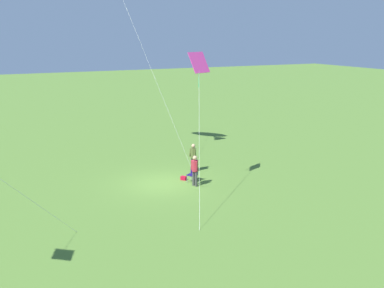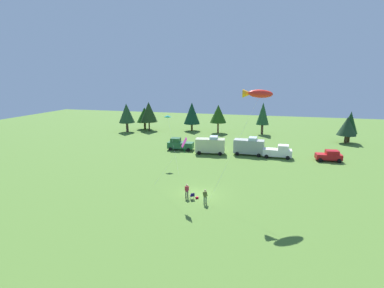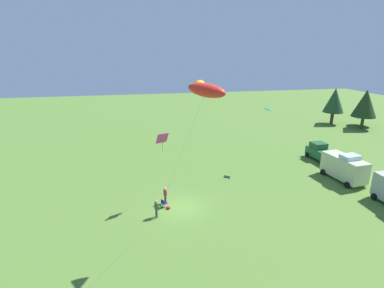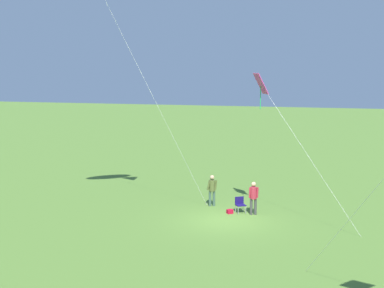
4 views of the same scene
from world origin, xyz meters
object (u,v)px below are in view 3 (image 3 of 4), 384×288
at_px(backpack_on_grass, 168,208).
at_px(kite_diamond_rainbow, 163,139).
at_px(kite_large_fish, 205,90).
at_px(van_camper_beige, 344,167).
at_px(truck_green_flatbed, 321,153).
at_px(kite_delta_teal, 268,109).
at_px(person_kite_flyer, 156,207).
at_px(folding_chair, 164,203).
at_px(person_spectator, 165,194).

xyz_separation_m(backpack_on_grass, kite_diamond_rainbow, (-1.54, -0.19, 6.56)).
bearing_deg(kite_large_fish, van_camper_beige, 115.20).
xyz_separation_m(truck_green_flatbed, kite_large_fish, (15.53, -20.75, 11.22)).
distance_m(backpack_on_grass, kite_delta_teal, 17.81).
bearing_deg(backpack_on_grass, person_kite_flyer, -44.29).
bearing_deg(folding_chair, person_spectator, 40.72).
xyz_separation_m(person_spectator, kite_large_fish, (7.58, 2.08, 11.30)).
relative_size(backpack_on_grass, kite_large_fish, 0.02).
relative_size(truck_green_flatbed, kite_large_fish, 0.40).
height_order(folding_chair, backpack_on_grass, folding_chair).
relative_size(van_camper_beige, kite_large_fish, 0.43).
distance_m(person_spectator, van_camper_beige, 21.48).
height_order(truck_green_flatbed, van_camper_beige, van_camper_beige).
relative_size(person_spectator, backpack_on_grass, 5.44).
bearing_deg(truck_green_flatbed, backpack_on_grass, 109.22).
distance_m(truck_green_flatbed, kite_large_fish, 28.24).
relative_size(kite_diamond_rainbow, kite_delta_teal, 0.90).
xyz_separation_m(backpack_on_grass, kite_delta_teal, (-8.36, 13.71, 7.69)).
bearing_deg(person_spectator, truck_green_flatbed, 4.44).
height_order(backpack_on_grass, kite_large_fish, kite_large_fish).
distance_m(van_camper_beige, kite_delta_teal, 11.27).
distance_m(kite_large_fish, kite_diamond_rainbow, 9.96).
bearing_deg(kite_delta_teal, truck_green_flatbed, 95.10).
xyz_separation_m(folding_chair, van_camper_beige, (-2.26, 21.67, 1.16)).
height_order(backpack_on_grass, van_camper_beige, van_camper_beige).
distance_m(person_spectator, kite_large_fish, 13.77).
height_order(person_spectator, van_camper_beige, van_camper_beige).
bearing_deg(van_camper_beige, kite_diamond_rainbow, -92.75).
relative_size(person_kite_flyer, kite_large_fish, 0.14).
height_order(person_kite_flyer, van_camper_beige, van_camper_beige).
height_order(kite_large_fish, kite_delta_teal, kite_large_fish).
xyz_separation_m(van_camper_beige, kite_large_fish, (9.10, -19.34, 10.68)).
bearing_deg(truck_green_flatbed, kite_delta_teal, 92.34).
distance_m(truck_green_flatbed, van_camper_beige, 6.61).
distance_m(person_kite_flyer, backpack_on_grass, 1.99).
xyz_separation_m(kite_large_fish, kite_diamond_rainbow, (-7.91, -2.15, -5.65)).
bearing_deg(kite_large_fish, kite_delta_teal, 141.41).
bearing_deg(truck_green_flatbed, kite_diamond_rainbow, 105.65).
height_order(person_spectator, kite_diamond_rainbow, kite_diamond_rainbow).
height_order(person_kite_flyer, backpack_on_grass, person_kite_flyer).
height_order(person_kite_flyer, kite_large_fish, kite_large_fish).
bearing_deg(folding_chair, kite_large_fish, -101.72).
distance_m(folding_chair, backpack_on_grass, 0.71).
xyz_separation_m(person_spectator, kite_diamond_rainbow, (-0.33, -0.07, 5.65)).
distance_m(person_kite_flyer, kite_delta_teal, 19.03).
distance_m(person_kite_flyer, person_spectator, 2.72).
bearing_deg(truck_green_flatbed, person_spectator, 106.44).
bearing_deg(backpack_on_grass, kite_diamond_rainbow, -172.97).
bearing_deg(backpack_on_grass, kite_large_fish, 17.08).
relative_size(truck_green_flatbed, kite_delta_teal, 0.63).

